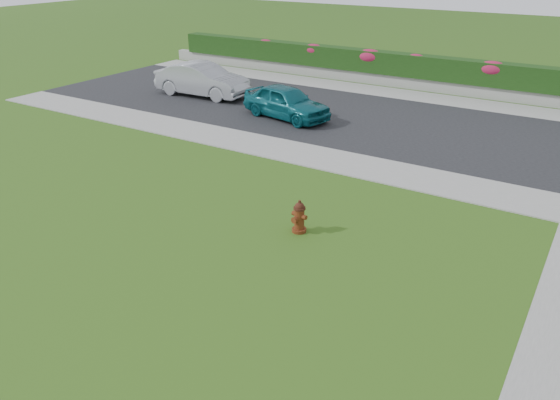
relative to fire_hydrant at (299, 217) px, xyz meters
The scene contains 14 objects.
ground 4.03m from the fire_hydrant, 95.98° to the right, with size 120.00×120.00×0.00m, color black.
street_far 11.39m from the fire_hydrant, 118.41° to the left, with size 26.00×8.00×0.04m, color black.
sidewalk_far 8.15m from the fire_hydrant, 141.99° to the left, with size 24.00×2.00×0.04m, color gray.
sidewalk_beyond 15.09m from the fire_hydrant, 95.39° to the left, with size 34.00×2.00×0.04m, color gray.
retaining_wall 16.58m from the fire_hydrant, 94.90° to the left, with size 34.00×0.40×0.60m, color gray.
hedge 16.69m from the fire_hydrant, 94.88° to the left, with size 32.00×0.90×1.10m, color black.
fire_hydrant is the anchor object (origin of this frame).
sedan_teal 10.11m from the fire_hydrant, 123.14° to the left, with size 1.61×4.01×1.37m, color #0C5760.
sedan_silver 14.56m from the fire_hydrant, 138.78° to the left, with size 1.64×4.70×1.55m, color #A0A2A7.
flower_clump_a 20.35m from the fire_hydrant, 125.64° to the left, with size 1.09×0.70×0.54m, color #B31E3F.
flower_clump_b 18.68m from the fire_hydrant, 117.66° to the left, with size 1.20×0.77×0.60m, color #B31E3F.
flower_clump_c 17.37m from the fire_hydrant, 107.76° to the left, with size 1.42×0.91×0.71m, color #B31E3F.
flower_clump_d 16.79m from the fire_hydrant, 99.67° to the left, with size 1.05×0.68×0.53m, color #B31E3F.
flower_clump_e 16.57m from the fire_hydrant, 86.87° to the left, with size 1.38×0.89×0.69m, color #B31E3F.
Camera 1 is at (6.50, -6.70, 6.58)m, focal length 35.00 mm.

